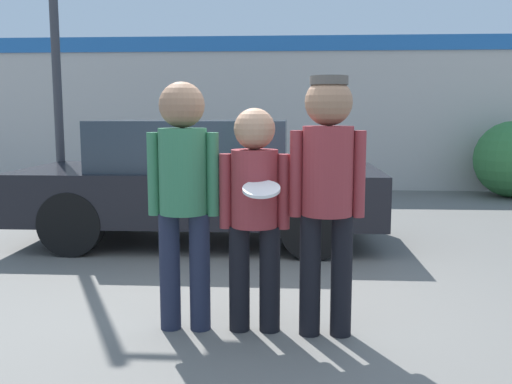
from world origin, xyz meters
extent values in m
plane|color=#66635E|center=(0.00, 0.00, 0.00)|extent=(56.00, 56.00, 0.00)
cube|color=beige|center=(0.00, 7.50, 1.56)|extent=(24.00, 0.18, 3.12)
cube|color=#2666B2|center=(0.00, 7.39, 2.97)|extent=(24.00, 0.04, 0.30)
cylinder|color=#1E2338|center=(-0.70, -0.37, 0.43)|extent=(0.15, 0.15, 0.86)
cylinder|color=#1E2338|center=(-0.48, -0.37, 0.43)|extent=(0.15, 0.15, 0.86)
cylinder|color=#33724C|center=(-0.59, -0.37, 1.16)|extent=(0.34, 0.34, 0.61)
cylinder|color=#33724C|center=(-0.80, -0.37, 1.14)|extent=(0.09, 0.09, 0.59)
cylinder|color=#33724C|center=(-0.38, -0.37, 1.14)|extent=(0.09, 0.09, 0.59)
sphere|color=#8C664C|center=(-0.59, -0.37, 1.63)|extent=(0.32, 0.32, 0.32)
cylinder|color=black|center=(-0.19, -0.37, 0.39)|extent=(0.15, 0.15, 0.77)
cylinder|color=black|center=(0.03, -0.37, 0.39)|extent=(0.15, 0.15, 0.77)
cylinder|color=maroon|center=(-0.08, -0.37, 1.05)|extent=(0.33, 0.33, 0.55)
cylinder|color=maroon|center=(-0.29, -0.37, 1.02)|extent=(0.09, 0.09, 0.53)
cylinder|color=maroon|center=(0.12, -0.37, 1.02)|extent=(0.09, 0.09, 0.53)
sphere|color=tan|center=(-0.08, -0.37, 1.46)|extent=(0.29, 0.29, 0.29)
cylinder|color=white|center=(-0.02, -0.61, 1.07)|extent=(0.25, 0.25, 0.10)
cylinder|color=black|center=(0.31, -0.42, 0.43)|extent=(0.15, 0.15, 0.87)
cylinder|color=black|center=(0.53, -0.42, 0.43)|extent=(0.15, 0.15, 0.87)
cylinder|color=maroon|center=(0.42, -0.42, 1.18)|extent=(0.35, 0.35, 0.62)
cylinder|color=maroon|center=(0.21, -0.42, 1.16)|extent=(0.09, 0.09, 0.60)
cylinder|color=maroon|center=(0.64, -0.42, 1.16)|extent=(0.09, 0.09, 0.60)
sphere|color=#8C664C|center=(0.42, -0.42, 1.65)|extent=(0.33, 0.33, 0.33)
cylinder|color=#4C4742|center=(0.42, -0.42, 1.79)|extent=(0.26, 0.26, 0.06)
cube|color=black|center=(-0.92, 2.54, 0.61)|extent=(4.29, 1.85, 0.60)
cube|color=#28333D|center=(-1.01, 2.54, 1.20)|extent=(2.23, 1.59, 0.58)
cylinder|color=black|center=(0.41, 3.36, 0.36)|extent=(0.72, 0.22, 0.72)
cylinder|color=black|center=(0.41, 1.71, 0.36)|extent=(0.72, 0.22, 0.72)
cylinder|color=black|center=(-2.25, 3.36, 0.36)|extent=(0.72, 0.22, 0.72)
cylinder|color=black|center=(-2.25, 1.71, 0.36)|extent=(0.72, 0.22, 0.72)
cylinder|color=#38383D|center=(-3.06, 3.44, 3.00)|extent=(0.12, 0.12, 5.99)
camera|label=1|loc=(0.18, -4.35, 1.57)|focal=40.00mm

